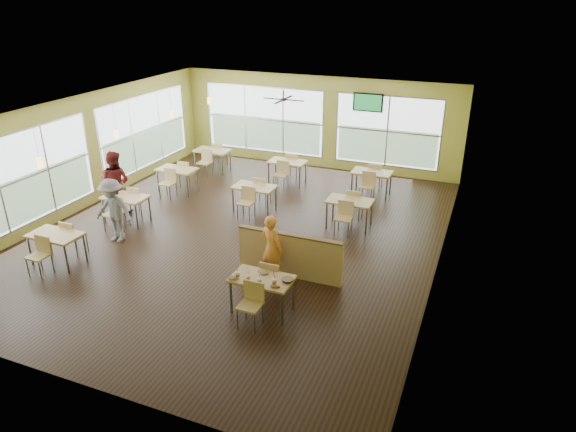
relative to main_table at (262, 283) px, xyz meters
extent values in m
plane|color=black|center=(-2.00, 3.00, -0.63)|extent=(12.00, 12.00, 0.00)
plane|color=white|center=(-2.00, 3.00, 2.57)|extent=(12.00, 12.00, 0.00)
cube|color=#BFB74D|center=(-2.00, 9.00, 0.97)|extent=(10.00, 0.04, 3.20)
cube|color=#BFB74D|center=(-2.00, -3.00, 0.97)|extent=(10.00, 0.04, 3.20)
cube|color=#BFB74D|center=(-7.00, 3.00, 0.97)|extent=(0.04, 12.00, 3.20)
cube|color=#BFB74D|center=(3.00, 3.00, 0.97)|extent=(0.04, 12.00, 3.20)
cube|color=white|center=(-6.98, 1.00, 0.89)|extent=(0.02, 4.50, 2.35)
cube|color=white|center=(-6.98, 6.00, 0.89)|extent=(0.02, 4.50, 2.35)
cube|color=white|center=(-4.00, 8.98, 0.89)|extent=(4.50, 0.02, 2.35)
cube|color=white|center=(0.50, 8.98, 0.89)|extent=(3.50, 0.02, 2.35)
cube|color=#B7BABC|center=(-6.97, 3.50, -0.28)|extent=(0.04, 9.40, 0.05)
cube|color=#B7BABC|center=(-1.75, 8.97, -0.28)|extent=(8.00, 0.04, 0.05)
cube|color=#D5B472|center=(0.00, 0.00, 0.10)|extent=(1.20, 0.70, 0.04)
cube|color=brown|center=(0.00, 0.00, 0.07)|extent=(1.22, 0.71, 0.01)
cylinder|color=slate|center=(-0.54, -0.29, -0.28)|extent=(0.05, 0.05, 0.71)
cylinder|color=slate|center=(0.54, -0.29, -0.28)|extent=(0.05, 0.05, 0.71)
cylinder|color=slate|center=(-0.54, 0.29, -0.28)|extent=(0.05, 0.05, 0.71)
cylinder|color=slate|center=(0.54, 0.29, -0.28)|extent=(0.05, 0.05, 0.71)
cube|color=#D5B472|center=(0.00, 0.55, -0.18)|extent=(0.42, 0.42, 0.04)
cube|color=#D5B472|center=(0.00, 0.74, 0.04)|extent=(0.42, 0.04, 0.40)
cube|color=#D5B472|center=(0.00, -0.55, -0.18)|extent=(0.42, 0.42, 0.04)
cube|color=#D5B472|center=(0.00, -0.74, 0.04)|extent=(0.42, 0.04, 0.40)
cube|color=#D5B472|center=(0.00, 1.45, -0.13)|extent=(2.40, 0.12, 1.00)
cube|color=brown|center=(0.00, 1.45, 0.39)|extent=(2.40, 0.14, 0.04)
cube|color=#D5B472|center=(-5.20, 0.00, 0.10)|extent=(1.20, 0.70, 0.04)
cube|color=brown|center=(-5.20, 0.00, 0.07)|extent=(1.22, 0.71, 0.01)
cylinder|color=slate|center=(-5.74, -0.29, -0.28)|extent=(0.05, 0.05, 0.71)
cylinder|color=slate|center=(-4.66, -0.29, -0.28)|extent=(0.05, 0.05, 0.71)
cylinder|color=slate|center=(-5.74, 0.29, -0.28)|extent=(0.05, 0.05, 0.71)
cylinder|color=slate|center=(-4.66, 0.29, -0.28)|extent=(0.05, 0.05, 0.71)
cube|color=#D5B472|center=(-5.20, 0.55, -0.18)|extent=(0.42, 0.42, 0.04)
cube|color=#D5B472|center=(-5.20, 0.74, 0.04)|extent=(0.42, 0.04, 0.40)
cube|color=#D5B472|center=(-5.20, -0.55, -0.18)|extent=(0.42, 0.42, 0.04)
cube|color=#D5B472|center=(-5.20, -0.74, 0.04)|extent=(0.42, 0.04, 0.40)
cube|color=#D5B472|center=(-5.20, 2.50, 0.10)|extent=(1.20, 0.70, 0.04)
cube|color=brown|center=(-5.20, 2.50, 0.07)|extent=(1.22, 0.71, 0.01)
cylinder|color=slate|center=(-5.74, 2.21, -0.28)|extent=(0.05, 0.05, 0.71)
cylinder|color=slate|center=(-4.66, 2.21, -0.28)|extent=(0.05, 0.05, 0.71)
cylinder|color=slate|center=(-5.74, 2.79, -0.28)|extent=(0.05, 0.05, 0.71)
cylinder|color=slate|center=(-4.66, 2.79, -0.28)|extent=(0.05, 0.05, 0.71)
cube|color=#D5B472|center=(-5.20, 3.05, -0.18)|extent=(0.42, 0.42, 0.04)
cube|color=#D5B472|center=(-5.20, 3.24, 0.04)|extent=(0.42, 0.04, 0.40)
cube|color=#D5B472|center=(-5.20, 1.95, -0.18)|extent=(0.42, 0.42, 0.04)
cube|color=#D5B472|center=(-5.20, 1.76, 0.04)|extent=(0.42, 0.04, 0.40)
cube|color=#D5B472|center=(-5.20, 5.00, 0.10)|extent=(1.20, 0.70, 0.04)
cube|color=brown|center=(-5.20, 5.00, 0.07)|extent=(1.22, 0.71, 0.01)
cylinder|color=slate|center=(-5.74, 4.71, -0.28)|extent=(0.05, 0.05, 0.71)
cylinder|color=slate|center=(-4.66, 4.71, -0.28)|extent=(0.05, 0.05, 0.71)
cylinder|color=slate|center=(-5.74, 5.29, -0.28)|extent=(0.05, 0.05, 0.71)
cylinder|color=slate|center=(-4.66, 5.29, -0.28)|extent=(0.05, 0.05, 0.71)
cube|color=#D5B472|center=(-5.20, 5.55, -0.18)|extent=(0.42, 0.42, 0.04)
cube|color=#D5B472|center=(-5.20, 5.74, 0.04)|extent=(0.42, 0.04, 0.40)
cube|color=#D5B472|center=(-5.20, 4.45, -0.18)|extent=(0.42, 0.42, 0.04)
cube|color=#D5B472|center=(-5.20, 4.26, 0.04)|extent=(0.42, 0.04, 0.40)
cube|color=#D5B472|center=(-5.20, 7.20, 0.10)|extent=(1.20, 0.70, 0.04)
cube|color=brown|center=(-5.20, 7.20, 0.07)|extent=(1.22, 0.71, 0.01)
cylinder|color=slate|center=(-5.74, 6.91, -0.28)|extent=(0.05, 0.05, 0.71)
cylinder|color=slate|center=(-4.66, 6.91, -0.28)|extent=(0.05, 0.05, 0.71)
cylinder|color=slate|center=(-5.74, 7.49, -0.28)|extent=(0.05, 0.05, 0.71)
cylinder|color=slate|center=(-4.66, 7.49, -0.28)|extent=(0.05, 0.05, 0.71)
cube|color=#D5B472|center=(-5.20, 7.75, -0.18)|extent=(0.42, 0.42, 0.04)
cube|color=#D5B472|center=(-5.20, 7.94, 0.04)|extent=(0.42, 0.04, 0.40)
cube|color=#D5B472|center=(-5.20, 6.65, -0.18)|extent=(0.42, 0.42, 0.04)
cube|color=#D5B472|center=(-5.20, 6.46, 0.04)|extent=(0.42, 0.04, 0.40)
cube|color=#D5B472|center=(-2.30, 4.50, 0.10)|extent=(1.20, 0.70, 0.04)
cube|color=brown|center=(-2.30, 4.50, 0.07)|extent=(1.22, 0.71, 0.01)
cylinder|color=slate|center=(-2.84, 4.21, -0.28)|extent=(0.05, 0.05, 0.71)
cylinder|color=slate|center=(-1.76, 4.21, -0.28)|extent=(0.05, 0.05, 0.71)
cylinder|color=slate|center=(-2.84, 4.79, -0.28)|extent=(0.05, 0.05, 0.71)
cylinder|color=slate|center=(-1.76, 4.79, -0.28)|extent=(0.05, 0.05, 0.71)
cube|color=#D5B472|center=(-2.30, 5.05, -0.18)|extent=(0.42, 0.42, 0.04)
cube|color=#D5B472|center=(-2.30, 5.24, 0.04)|extent=(0.42, 0.04, 0.40)
cube|color=#D5B472|center=(-2.30, 3.95, -0.18)|extent=(0.42, 0.42, 0.04)
cube|color=#D5B472|center=(-2.30, 3.76, 0.04)|extent=(0.42, 0.04, 0.40)
cube|color=#D5B472|center=(-2.30, 7.00, 0.10)|extent=(1.20, 0.70, 0.04)
cube|color=brown|center=(-2.30, 7.00, 0.07)|extent=(1.22, 0.71, 0.01)
cylinder|color=slate|center=(-2.84, 6.71, -0.28)|extent=(0.05, 0.05, 0.71)
cylinder|color=slate|center=(-1.76, 6.71, -0.28)|extent=(0.05, 0.05, 0.71)
cylinder|color=slate|center=(-2.84, 7.29, -0.28)|extent=(0.05, 0.05, 0.71)
cylinder|color=slate|center=(-1.76, 7.29, -0.28)|extent=(0.05, 0.05, 0.71)
cube|color=#D5B472|center=(-2.30, 7.55, -0.18)|extent=(0.42, 0.42, 0.04)
cube|color=#D5B472|center=(-2.30, 7.74, 0.04)|extent=(0.42, 0.04, 0.40)
cube|color=#D5B472|center=(-2.30, 6.45, -0.18)|extent=(0.42, 0.42, 0.04)
cube|color=#D5B472|center=(-2.30, 6.26, 0.04)|extent=(0.42, 0.04, 0.40)
cube|color=#D5B472|center=(0.50, 4.50, 0.10)|extent=(1.20, 0.70, 0.04)
cube|color=brown|center=(0.50, 4.50, 0.07)|extent=(1.22, 0.71, 0.01)
cylinder|color=slate|center=(-0.04, 4.21, -0.28)|extent=(0.05, 0.05, 0.71)
cylinder|color=slate|center=(1.04, 4.21, -0.28)|extent=(0.05, 0.05, 0.71)
cylinder|color=slate|center=(-0.04, 4.79, -0.28)|extent=(0.05, 0.05, 0.71)
cylinder|color=slate|center=(1.04, 4.79, -0.28)|extent=(0.05, 0.05, 0.71)
cube|color=#D5B472|center=(0.50, 5.05, -0.18)|extent=(0.42, 0.42, 0.04)
cube|color=#D5B472|center=(0.50, 5.24, 0.04)|extent=(0.42, 0.04, 0.40)
cube|color=#D5B472|center=(0.50, 3.95, -0.18)|extent=(0.42, 0.42, 0.04)
cube|color=#D5B472|center=(0.50, 3.76, 0.04)|extent=(0.42, 0.04, 0.40)
cube|color=#D5B472|center=(0.50, 7.00, 0.10)|extent=(1.20, 0.70, 0.04)
cube|color=brown|center=(0.50, 7.00, 0.07)|extent=(1.22, 0.71, 0.01)
cylinder|color=slate|center=(-0.04, 6.71, -0.28)|extent=(0.05, 0.05, 0.71)
cylinder|color=slate|center=(1.04, 6.71, -0.28)|extent=(0.05, 0.05, 0.71)
cylinder|color=slate|center=(-0.04, 7.29, -0.28)|extent=(0.05, 0.05, 0.71)
cylinder|color=slate|center=(1.04, 7.29, -0.28)|extent=(0.05, 0.05, 0.71)
cube|color=#D5B472|center=(0.50, 7.55, -0.18)|extent=(0.42, 0.42, 0.04)
cube|color=#D5B472|center=(0.50, 7.74, 0.04)|extent=(0.42, 0.04, 0.40)
cube|color=#D5B472|center=(0.50, 6.45, -0.18)|extent=(0.42, 0.42, 0.04)
cube|color=#D5B472|center=(0.50, 6.26, 0.04)|extent=(0.42, 0.04, 0.40)
cylinder|color=#2D2119|center=(-5.20, 0.00, 2.22)|extent=(0.01, 0.01, 0.70)
cylinder|color=gold|center=(-5.20, 0.00, 1.82)|extent=(0.11, 0.11, 0.22)
cylinder|color=#2D2119|center=(-5.20, 2.50, 2.22)|extent=(0.01, 0.01, 0.70)
cylinder|color=gold|center=(-5.20, 2.50, 1.82)|extent=(0.11, 0.11, 0.22)
cylinder|color=#2D2119|center=(-5.20, 5.00, 2.22)|extent=(0.01, 0.01, 0.70)
cylinder|color=gold|center=(-5.20, 5.00, 1.82)|extent=(0.11, 0.11, 0.22)
cylinder|color=#2D2119|center=(-5.20, 7.20, 2.22)|extent=(0.01, 0.01, 0.70)
cylinder|color=gold|center=(-5.20, 7.20, 1.82)|extent=(0.11, 0.11, 0.22)
cylinder|color=#2D2119|center=(-2.00, 6.00, 2.45)|extent=(0.03, 0.03, 0.24)
cylinder|color=#2D2119|center=(-2.00, 6.00, 2.31)|extent=(0.16, 0.16, 0.06)
cube|color=#2D2119|center=(-1.65, 6.00, 2.31)|extent=(0.55, 0.10, 0.01)
cube|color=#2D2119|center=(-2.00, 6.35, 2.31)|extent=(0.10, 0.55, 0.01)
cube|color=#2D2119|center=(-2.35, 6.00, 2.31)|extent=(0.55, 0.10, 0.01)
cube|color=#2D2119|center=(-2.00, 5.65, 2.31)|extent=(0.10, 0.55, 0.01)
cube|color=black|center=(-0.20, 8.90, 1.82)|extent=(1.00, 0.06, 0.60)
cube|color=#207C3B|center=(-0.20, 8.87, 1.82)|extent=(0.90, 0.01, 0.52)
imported|color=#FC4C1C|center=(-0.31, 1.18, 0.14)|extent=(0.65, 0.54, 1.53)
imported|color=maroon|center=(-5.88, 2.96, 0.27)|extent=(0.98, 0.82, 1.81)
imported|color=slate|center=(-4.72, 1.46, 0.19)|extent=(1.08, 0.63, 1.65)
cone|color=white|center=(-0.43, -0.18, 0.18)|extent=(0.09, 0.09, 0.12)
cylinder|color=#E5471F|center=(-0.43, -0.18, 0.18)|extent=(0.09, 0.09, 0.04)
cylinder|color=white|center=(-0.43, -0.18, 0.25)|extent=(0.10, 0.10, 0.01)
cylinder|color=#209DEF|center=(-0.43, -0.18, 0.36)|extent=(0.03, 0.06, 0.22)
cone|color=white|center=(-0.20, -0.18, 0.18)|extent=(0.08, 0.08, 0.11)
cylinder|color=#E5471F|center=(-0.20, -0.18, 0.18)|extent=(0.08, 0.08, 0.03)
cylinder|color=white|center=(-0.20, -0.18, 0.24)|extent=(0.09, 0.09, 0.01)
cylinder|color=yellow|center=(-0.20, -0.18, 0.33)|extent=(0.03, 0.05, 0.20)
cone|color=white|center=(0.05, -0.23, 0.18)|extent=(0.09, 0.09, 0.12)
cylinder|color=#E5471F|center=(0.05, -0.23, 0.18)|extent=(0.08, 0.08, 0.03)
cylinder|color=white|center=(0.05, -0.23, 0.24)|extent=(0.09, 0.09, 0.01)
cylinder|color=red|center=(0.05, -0.23, 0.35)|extent=(0.03, 0.05, 0.21)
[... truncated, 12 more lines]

